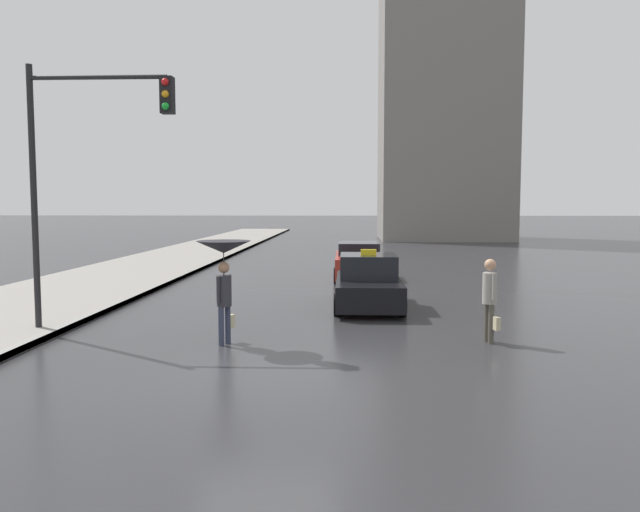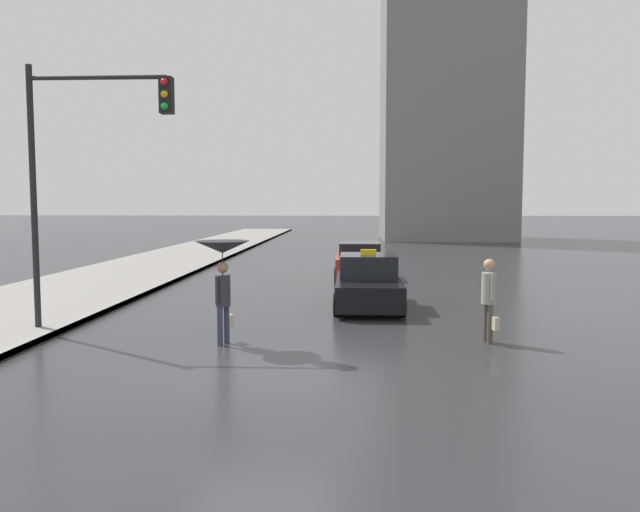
{
  "view_description": "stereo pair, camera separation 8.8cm",
  "coord_description": "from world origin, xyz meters",
  "px_view_note": "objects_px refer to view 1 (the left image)",
  "views": [
    {
      "loc": [
        1.39,
        -10.51,
        2.95
      ],
      "look_at": [
        0.61,
        8.07,
        1.4
      ],
      "focal_mm": 35.0,
      "sensor_mm": 36.0,
      "label": 1
    },
    {
      "loc": [
        1.48,
        -10.51,
        2.95
      ],
      "look_at": [
        0.61,
        8.07,
        1.4
      ],
      "focal_mm": 35.0,
      "sensor_mm": 36.0,
      "label": 2
    }
  ],
  "objects_px": {
    "pedestrian_with_umbrella": "(224,259)",
    "traffic_light": "(87,150)",
    "taxi": "(368,284)",
    "pedestrian_man": "(490,294)",
    "sedan_red": "(359,262)"
  },
  "relations": [
    {
      "from": "pedestrian_with_umbrella",
      "to": "pedestrian_man",
      "type": "relative_size",
      "value": 1.22
    },
    {
      "from": "taxi",
      "to": "pedestrian_man",
      "type": "bearing_deg",
      "value": 118.9
    },
    {
      "from": "pedestrian_with_umbrella",
      "to": "traffic_light",
      "type": "distance_m",
      "value": 4.12
    },
    {
      "from": "sedan_red",
      "to": "pedestrian_man",
      "type": "height_order",
      "value": "pedestrian_man"
    },
    {
      "from": "sedan_red",
      "to": "traffic_light",
      "type": "xyz_separation_m",
      "value": [
        -6.28,
        -10.81,
        3.49
      ]
    },
    {
      "from": "taxi",
      "to": "pedestrian_with_umbrella",
      "type": "relative_size",
      "value": 1.87
    },
    {
      "from": "pedestrian_man",
      "to": "traffic_light",
      "type": "distance_m",
      "value": 9.39
    },
    {
      "from": "taxi",
      "to": "sedan_red",
      "type": "xyz_separation_m",
      "value": [
        -0.14,
        6.95,
        -0.01
      ]
    },
    {
      "from": "traffic_light",
      "to": "pedestrian_man",
      "type": "bearing_deg",
      "value": -3.44
    },
    {
      "from": "pedestrian_with_umbrella",
      "to": "pedestrian_man",
      "type": "distance_m",
      "value": 5.67
    },
    {
      "from": "sedan_red",
      "to": "pedestrian_man",
      "type": "xyz_separation_m",
      "value": [
        2.56,
        -11.34,
        0.37
      ]
    },
    {
      "from": "taxi",
      "to": "pedestrian_man",
      "type": "xyz_separation_m",
      "value": [
        2.42,
        -4.39,
        0.36
      ]
    },
    {
      "from": "taxi",
      "to": "pedestrian_with_umbrella",
      "type": "height_order",
      "value": "pedestrian_with_umbrella"
    },
    {
      "from": "taxi",
      "to": "pedestrian_with_umbrella",
      "type": "distance_m",
      "value": 5.88
    },
    {
      "from": "sedan_red",
      "to": "traffic_light",
      "type": "bearing_deg",
      "value": 59.82
    }
  ]
}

